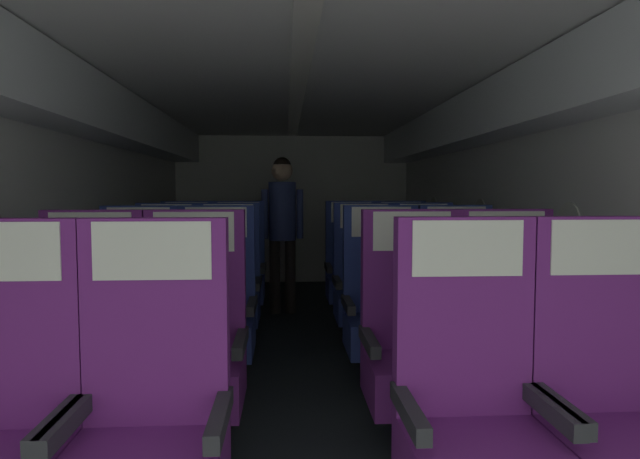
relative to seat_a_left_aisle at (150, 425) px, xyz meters
name	(u,v)px	position (x,y,z in m)	size (l,w,h in m)	color
ground	(299,367)	(0.55, 2.10, -0.49)	(3.46, 7.88, 0.02)	#23282D
fuselage_shell	(298,158)	(0.55, 2.35, 1.03)	(3.34, 7.53, 2.08)	silver
seat_a_left_aisle	(150,425)	(0.00, 0.00, 0.00)	(0.53, 0.49, 1.17)	#38383D
seat_a_right_aisle	(613,411)	(1.61, 0.02, 0.00)	(0.53, 0.49, 1.17)	#38383D
seat_a_right_window	(473,415)	(1.10, 0.01, 0.00)	(0.53, 0.49, 1.17)	#38383D
seat_b_left_window	(88,351)	(-0.51, 0.88, 0.00)	(0.53, 0.49, 1.17)	#38383D
seat_b_left_aisle	(193,349)	(0.00, 0.89, 0.00)	(0.53, 0.49, 1.17)	#38383D
seat_b_right_aisle	(511,344)	(1.60, 0.89, 0.00)	(0.53, 0.49, 1.17)	#38383D
seat_b_right_window	(414,346)	(1.10, 0.87, 0.00)	(0.53, 0.49, 1.17)	#38383D
seat_c_left_window	(137,313)	(-0.50, 1.74, 0.00)	(0.53, 0.49, 1.17)	#38383D
seat_c_left_aisle	(216,311)	(0.00, 1.76, 0.00)	(0.53, 0.49, 1.17)	#38383D
seat_c_right_aisle	(459,308)	(1.61, 1.76, 0.00)	(0.53, 0.49, 1.17)	#38383D
seat_c_right_window	(383,309)	(1.09, 1.75, 0.00)	(0.53, 0.49, 1.17)	#38383D
seat_d_left_window	(166,289)	(-0.51, 2.62, 0.00)	(0.53, 0.49, 1.17)	#38383D
seat_d_left_aisle	(228,288)	(-0.01, 2.62, 0.00)	(0.53, 0.49, 1.17)	#38383D
seat_d_right_aisle	(425,285)	(1.61, 2.64, 0.00)	(0.53, 0.49, 1.17)	#38383D
seat_d_right_window	(365,286)	(1.11, 2.64, 0.00)	(0.53, 0.49, 1.17)	#38383D
seat_e_left_window	(186,273)	(-0.50, 3.49, 0.00)	(0.53, 0.49, 1.17)	#38383D
seat_e_left_aisle	(238,272)	(0.00, 3.50, 0.00)	(0.53, 0.49, 1.17)	#38383D
seat_e_right_aisle	(402,271)	(1.60, 3.51, 0.00)	(0.53, 0.49, 1.17)	#38383D
seat_e_right_window	(352,271)	(1.10, 3.49, 0.00)	(0.53, 0.49, 1.17)	#38383D
flight_attendant	(282,218)	(0.42, 3.86, 0.51)	(0.43, 0.28, 1.61)	black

